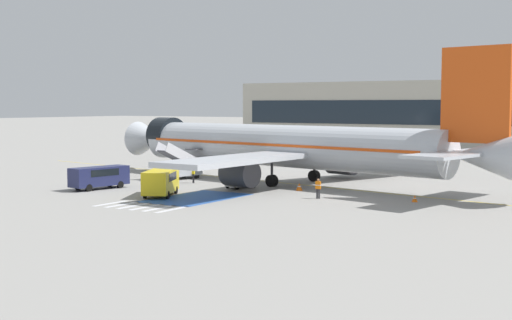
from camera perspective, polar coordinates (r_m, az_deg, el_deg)
The scene contains 19 objects.
ground_plane at distance 67.91m, azimuth 2.41°, elevation -1.91°, with size 600.00×600.00×0.00m, color gray.
apron_leadline_yellow at distance 68.80m, azimuth 1.96°, elevation -1.82°, with size 0.20×79.43×0.01m, color gold.
apron_stand_patch_blue at distance 57.77m, azimuth -4.78°, elevation -3.04°, with size 5.29×9.10×0.01m, color #2856A8.
apron_walkway_bar_0 at distance 55.52m, azimuth -11.55°, elevation -3.42°, with size 0.44×3.60×0.01m, color silver.
apron_walkway_bar_1 at distance 54.70m, azimuth -10.64°, elevation -3.52°, with size 0.44×3.60×0.01m, color silver.
apron_walkway_bar_2 at distance 53.89m, azimuth -9.71°, elevation -3.63°, with size 0.44×3.60×0.01m, color silver.
apron_walkway_bar_3 at distance 53.10m, azimuth -8.75°, elevation -3.74°, with size 0.44×3.60×0.01m, color silver.
apron_walkway_bar_4 at distance 52.33m, azimuth -7.75°, elevation -3.85°, with size 0.44×3.60×0.01m, color silver.
apron_walkway_bar_5 at distance 51.57m, azimuth -6.73°, elevation -3.96°, with size 0.44×3.60×0.01m, color silver.
airliner at distance 68.05m, azimuth 2.40°, elevation 1.10°, with size 45.83×35.29×11.99m.
boarding_stairs_forward at distance 72.39m, azimuth -6.26°, elevation -0.77°, with size 3.05×5.50×3.84m.
fuel_tanker at distance 88.43m, azimuth 13.70°, elevation 0.63°, with size 4.12×10.51×3.59m.
service_van_0 at distance 64.96m, azimuth -12.43°, elevation -1.23°, with size 2.61×5.66×2.00m.
service_van_1 at distance 59.11m, azimuth -7.63°, elevation -1.64°, with size 4.16×5.54×2.15m.
baggage_cart at distance 64.31m, azimuth -1.21°, elevation -2.03°, with size 2.08×2.88×0.87m.
ground_crew_0 at distance 57.24m, azimuth 5.00°, elevation -2.18°, with size 0.47×0.32×1.61m.
ground_crew_1 at distance 68.64m, azimuth -5.03°, elevation -0.98°, with size 0.38×0.49×1.79m.
traffic_cone_0 at distance 56.55m, azimuth 12.58°, elevation -3.03°, with size 0.47×0.47×0.53m.
traffic_cone_1 at distance 62.55m, azimuth 3.48°, elevation -2.15°, with size 0.61×0.61×0.67m.
Camera 1 is at (33.71, -58.47, 7.52)m, focal length 50.00 mm.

